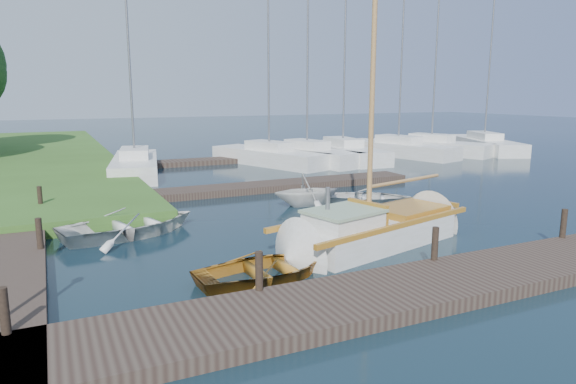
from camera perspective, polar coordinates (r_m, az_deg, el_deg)
name	(u,v)px	position (r m, az deg, el deg)	size (l,w,h in m)	color
ground	(288,229)	(16.15, 0.00, -4.19)	(160.00, 160.00, 0.00)	black
near_dock	(410,290)	(11.24, 13.40, -10.53)	(18.00, 2.20, 0.30)	#32251E
left_dock	(2,239)	(16.66, -29.16, -4.59)	(2.20, 18.00, 0.30)	#32251E
far_dock	(266,187)	(22.71, -2.44, 0.60)	(14.00, 1.60, 0.30)	#32251E
pontoon	(321,155)	(34.64, 3.68, 4.14)	(30.00, 1.60, 0.30)	#32251E
mooring_post_0	(4,311)	(9.78, -29.00, -11.48)	(0.16, 0.16, 0.80)	black
mooring_post_1	(259,271)	(10.41, -3.23, -8.76)	(0.16, 0.16, 0.80)	black
mooring_post_2	(435,243)	(12.71, 16.02, -5.52)	(0.16, 0.16, 0.80)	black
mooring_post_3	(564,223)	(15.97, 28.29, -3.09)	(0.16, 0.16, 0.80)	black
mooring_post_4	(39,233)	(14.53, -25.90, -4.16)	(0.16, 0.16, 0.80)	black
mooring_post_5	(40,198)	(19.42, -25.84, -0.60)	(0.16, 0.16, 0.80)	black
sailboat	(377,232)	(14.79, 9.81, -4.38)	(7.41, 3.72, 9.83)	beige
dinghy	(266,264)	(11.89, -2.47, -8.04)	(2.38, 3.33, 0.69)	#8C5F1B
tender_a	(130,221)	(16.18, -17.12, -3.09)	(2.94, 4.11, 0.85)	beige
tender_b	(307,188)	(19.44, 2.13, 0.41)	(2.19, 2.54, 1.34)	beige
tender_c	(369,195)	(20.06, 8.99, -0.36)	(2.30, 3.22, 0.67)	beige
marina_boat_0	(135,164)	(28.16, -16.62, 3.03)	(3.63, 8.20, 11.76)	beige
marina_boat_2	(269,155)	(30.85, -2.11, 4.13)	(4.92, 8.50, 11.99)	beige
marina_boat_3	(307,153)	(31.64, 2.12, 4.30)	(4.03, 8.26, 11.83)	beige
marina_boat_4	(343,151)	(33.37, 6.11, 4.57)	(2.87, 8.94, 11.61)	beige
marina_boat_5	(398,148)	(35.92, 12.14, 4.83)	(4.34, 8.82, 10.84)	beige
marina_boat_6	(431,146)	(37.90, 15.64, 4.98)	(5.26, 8.58, 11.00)	beige
marina_boat_7	(484,143)	(40.92, 20.95, 5.07)	(5.45, 9.44, 11.24)	beige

